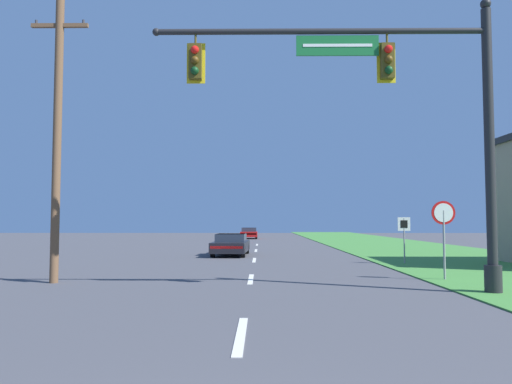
# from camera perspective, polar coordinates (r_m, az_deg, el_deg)

# --- Properties ---
(grass_verge_right) EXTENTS (10.00, 110.00, 0.04)m
(grass_verge_right) POSITION_cam_1_polar(r_m,az_deg,el_deg) (34.00, 18.09, -6.37)
(grass_verge_right) COLOR #428438
(grass_verge_right) RESTS_ON ground
(road_center_line) EXTENTS (0.16, 34.80, 0.01)m
(road_center_line) POSITION_cam_1_polar(r_m,az_deg,el_deg) (24.46, -0.21, -7.79)
(road_center_line) COLOR silver
(road_center_line) RESTS_ON ground
(signal_mast) EXTENTS (9.22, 0.47, 7.84)m
(signal_mast) POSITION_cam_1_polar(r_m,az_deg,el_deg) (14.03, 16.70, 8.68)
(signal_mast) COLOR #232326
(signal_mast) RESTS_ON grass_verge_right
(car_ahead) EXTENTS (1.99, 4.68, 1.19)m
(car_ahead) POSITION_cam_1_polar(r_m,az_deg,el_deg) (27.91, -2.89, -6.01)
(car_ahead) COLOR black
(car_ahead) RESTS_ON ground
(far_car) EXTENTS (1.82, 4.23, 1.19)m
(far_car) POSITION_cam_1_polar(r_m,az_deg,el_deg) (55.11, -0.80, -4.72)
(far_car) COLOR black
(far_car) RESTS_ON ground
(stop_sign) EXTENTS (0.76, 0.07, 2.50)m
(stop_sign) POSITION_cam_1_polar(r_m,az_deg,el_deg) (17.14, 20.65, -3.23)
(stop_sign) COLOR gray
(stop_sign) RESTS_ON grass_verge_right
(route_sign_post) EXTENTS (0.55, 0.06, 2.03)m
(route_sign_post) POSITION_cam_1_polar(r_m,az_deg,el_deg) (23.13, 16.56, -4.13)
(route_sign_post) COLOR gray
(route_sign_post) RESTS_ON grass_verge_right
(utility_pole_near) EXTENTS (1.80, 0.26, 8.98)m
(utility_pole_near) POSITION_cam_1_polar(r_m,az_deg,el_deg) (16.86, -21.77, 6.28)
(utility_pole_near) COLOR brown
(utility_pole_near) RESTS_ON ground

